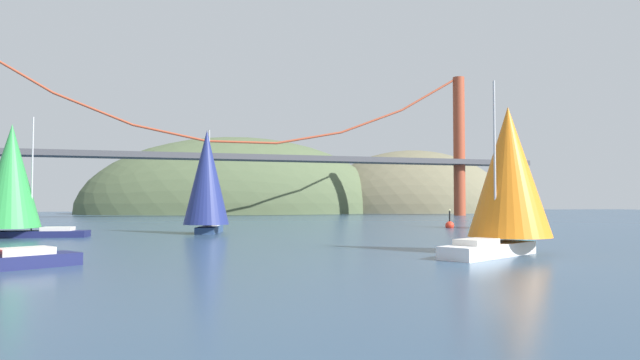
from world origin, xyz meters
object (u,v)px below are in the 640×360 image
sailboat_navy_sail (207,180)px  sailboat_green_sail (13,179)px  sailboat_teal_sail (515,188)px  channel_buoy (450,225)px  sailboat_orange_sail (507,176)px

sailboat_navy_sail → sailboat_green_sail: bearing=-176.1°
sailboat_green_sail → sailboat_teal_sail: sailboat_green_sail is taller
channel_buoy → sailboat_navy_sail: bearing=-171.7°
sailboat_navy_sail → sailboat_orange_sail: bearing=-59.2°
sailboat_green_sail → channel_buoy: 49.46m
sailboat_navy_sail → sailboat_teal_sail: (37.49, 0.22, -0.66)m
sailboat_green_sail → channel_buoy: size_ratio=4.31×
sailboat_orange_sail → channel_buoy: sailboat_orange_sail is taller
sailboat_teal_sail → sailboat_orange_sail: (-20.65, -28.43, 0.02)m
sailboat_navy_sail → sailboat_green_sail: size_ratio=0.97×
sailboat_navy_sail → sailboat_teal_sail: 37.49m
sailboat_navy_sail → sailboat_green_sail: 18.04m
sailboat_navy_sail → channel_buoy: bearing=8.3°
sailboat_green_sail → channel_buoy: (48.86, 5.70, -5.14)m
sailboat_green_sail → sailboat_orange_sail: 44.07m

